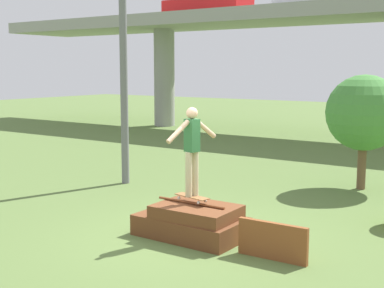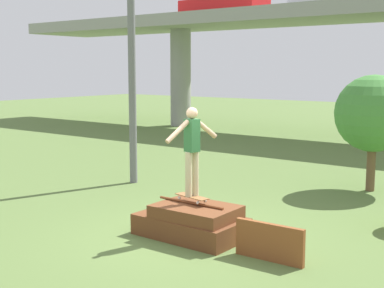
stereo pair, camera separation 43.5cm
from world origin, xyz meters
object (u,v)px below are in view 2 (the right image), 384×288
skateboard (192,197)px  skater (192,145)px  car_on_overpass_mid (222,3)px  utility_pole (131,23)px  tree_behind_left (373,114)px

skateboard → skater: (0.00, 0.00, 0.96)m
car_on_overpass_mid → utility_pole: 14.13m
skater → car_on_overpass_mid: car_on_overpass_mid is taller
utility_pole → tree_behind_left: utility_pole is taller
skater → car_on_overpass_mid: (-9.75, 15.53, 4.66)m
skater → car_on_overpass_mid: size_ratio=0.37×
car_on_overpass_mid → utility_pole: utility_pole is taller
skater → tree_behind_left: 5.82m
skater → car_on_overpass_mid: bearing=122.1°
skateboard → tree_behind_left: (1.41, 5.64, 1.22)m
utility_pole → skateboard: bearing=-34.2°
skater → utility_pole: size_ratio=0.20×
skateboard → skater: skater is taller
tree_behind_left → skateboard: bearing=-104.0°
skateboard → tree_behind_left: 5.94m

